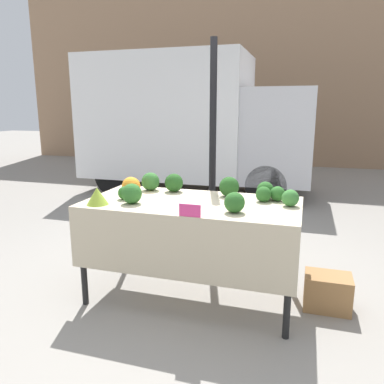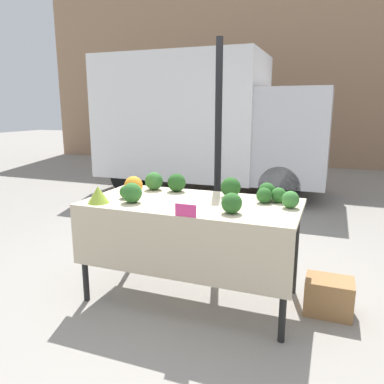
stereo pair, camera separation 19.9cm
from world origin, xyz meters
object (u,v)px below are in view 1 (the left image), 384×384
at_px(parked_truck, 189,122).
at_px(produce_crate, 327,292).
at_px(price_sign, 190,211).
at_px(orange_cauliflower, 131,186).

distance_m(parked_truck, produce_crate, 4.81).
bearing_deg(produce_crate, parked_truck, 121.37).
bearing_deg(price_sign, parked_truck, 107.41).
bearing_deg(parked_truck, produce_crate, -58.63).
distance_m(parked_truck, price_sign, 4.78).
bearing_deg(produce_crate, orange_cauliflower, -177.52).
distance_m(price_sign, produce_crate, 1.37).
relative_size(orange_cauliflower, produce_crate, 0.45).
xyz_separation_m(parked_truck, produce_crate, (2.42, -3.97, -1.21)).
relative_size(orange_cauliflower, price_sign, 1.03).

